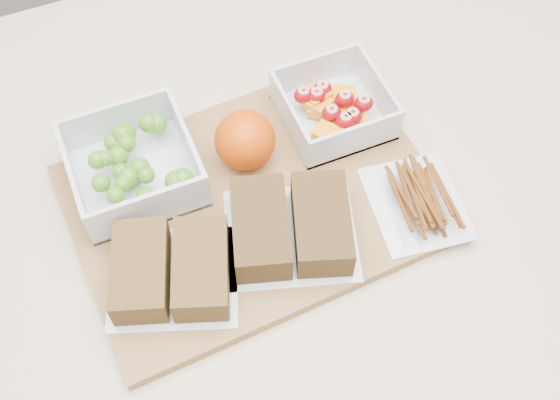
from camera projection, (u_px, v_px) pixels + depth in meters
The scene contains 8 objects.
counter at pixel (279, 342), 1.22m from camera, with size 1.20×0.90×0.90m, color beige.
cutting_board at pixel (255, 201), 0.83m from camera, with size 0.42×0.30×0.02m, color olive.
grape_container at pixel (134, 165), 0.82m from camera, with size 0.14×0.14×0.06m.
fruit_container at pixel (333, 108), 0.87m from camera, with size 0.12×0.12×0.05m.
orange at pixel (245, 140), 0.83m from camera, with size 0.07×0.07×0.07m, color #D54505.
sandwich_bag_left at pixel (171, 270), 0.75m from camera, with size 0.17×0.16×0.04m.
sandwich_bag_center at pixel (291, 226), 0.78m from camera, with size 0.18×0.17×0.05m.
pretzel_bag at pixel (418, 198), 0.81m from camera, with size 0.12×0.14×0.03m.
Camera 1 is at (-0.16, -0.40, 1.62)m, focal length 45.00 mm.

